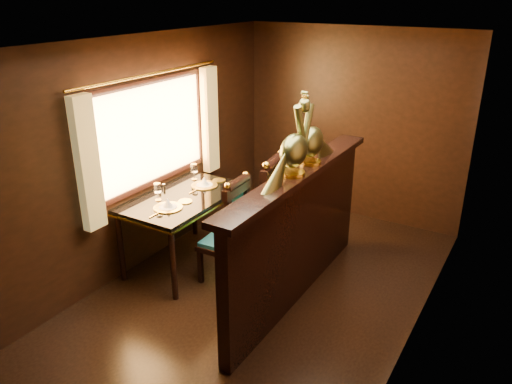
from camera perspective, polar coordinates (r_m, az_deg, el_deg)
ground at (r=5.15m, az=-0.26°, el=-12.25°), size 5.00×5.00×0.00m
room_shell at (r=4.50m, az=-1.11°, el=5.00°), size 3.04×5.04×2.52m
partition at (r=4.88m, az=4.79°, el=-4.68°), size 0.26×2.70×1.36m
dining_table at (r=5.51m, az=-8.34°, el=-1.12°), size 0.85×1.40×1.03m
chair_left at (r=5.14m, az=-2.80°, el=-4.18°), size 0.45×0.49×1.21m
chair_right at (r=5.18m, az=1.09°, el=-2.73°), size 0.57×0.59×1.40m
peacock_left at (r=4.38m, az=4.39°, el=6.40°), size 0.23×0.61×0.73m
peacock_right at (r=4.71m, az=6.40°, el=7.22°), size 0.22×0.58×0.69m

